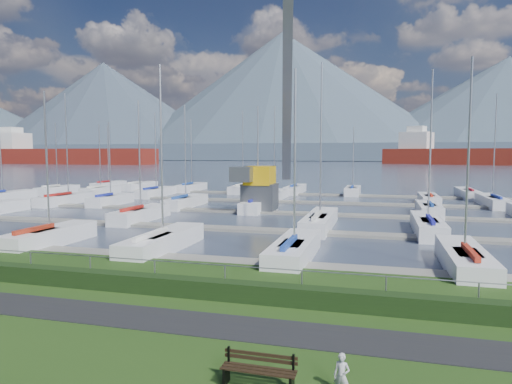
% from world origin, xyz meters
% --- Properties ---
extents(path, '(160.00, 2.00, 0.04)m').
position_xyz_m(path, '(0.00, -3.00, 0.01)').
color(path, black).
rests_on(path, grass).
extents(water, '(800.00, 540.00, 0.20)m').
position_xyz_m(water, '(0.00, 260.00, -0.40)').
color(water, '#3A4355').
extents(hedge, '(80.00, 0.70, 0.70)m').
position_xyz_m(hedge, '(0.00, -0.40, 0.35)').
color(hedge, black).
rests_on(hedge, grass).
extents(fence, '(80.00, 0.04, 0.04)m').
position_xyz_m(fence, '(0.00, 0.00, 1.20)').
color(fence, gray).
rests_on(fence, grass).
extents(foothill, '(900.00, 80.00, 12.00)m').
position_xyz_m(foothill, '(0.00, 330.00, 6.00)').
color(foothill, '#475769').
rests_on(foothill, water).
extents(mountains, '(1190.00, 360.00, 115.00)m').
position_xyz_m(mountains, '(7.35, 404.62, 46.68)').
color(mountains, '#3C4A58').
rests_on(mountains, water).
extents(docks, '(90.00, 41.60, 0.25)m').
position_xyz_m(docks, '(0.00, 26.00, -0.22)').
color(docks, gray).
rests_on(docks, water).
extents(bench_right, '(1.80, 0.44, 0.85)m').
position_xyz_m(bench_right, '(5.04, -6.36, 0.42)').
color(bench_right, black).
rests_on(bench_right, grass).
extents(person, '(0.43, 0.34, 1.06)m').
position_xyz_m(person, '(6.94, -6.04, 0.53)').
color(person, '#AAAAB1').
rests_on(person, grass).
extents(crane, '(5.67, 13.22, 22.35)m').
position_xyz_m(crane, '(-3.24, 28.31, 5.33)').
color(crane, '#585B60').
rests_on(crane, water).
extents(cargo_ship_west, '(98.52, 21.91, 21.50)m').
position_xyz_m(cargo_ship_west, '(-152.97, 185.32, 3.56)').
color(cargo_ship_west, maroon).
rests_on(cargo_ship_west, water).
extents(cargo_ship_mid, '(97.72, 51.54, 21.50)m').
position_xyz_m(cargo_ship_mid, '(53.72, 222.28, 3.56)').
color(cargo_ship_mid, maroon).
rests_on(cargo_ship_mid, water).
extents(sailboat_fleet, '(74.79, 48.85, 13.22)m').
position_xyz_m(sailboat_fleet, '(-2.46, 28.77, 5.35)').
color(sailboat_fleet, navy).
rests_on(sailboat_fleet, water).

